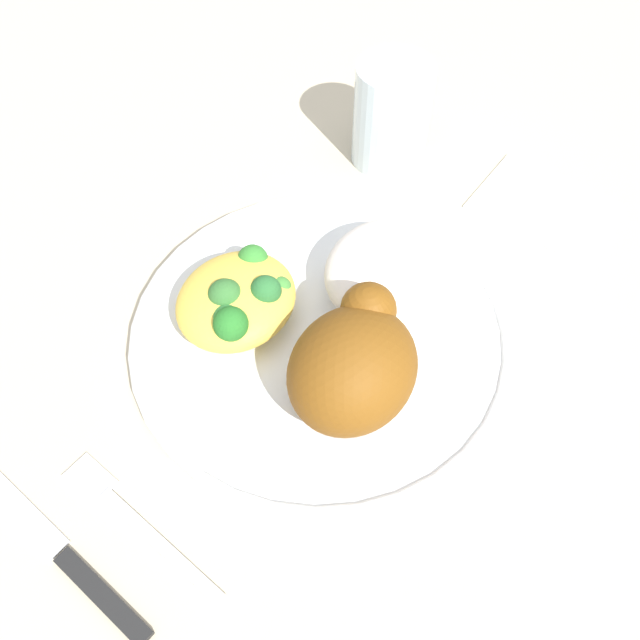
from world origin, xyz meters
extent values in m
plane|color=#C2B396|center=(0.00, 0.00, 0.00)|extent=(2.00, 2.00, 0.00)
cylinder|color=white|center=(0.00, 0.00, 0.01)|extent=(0.29, 0.29, 0.01)
torus|color=white|center=(0.00, 0.00, 0.01)|extent=(0.29, 0.29, 0.01)
ellipsoid|color=brown|center=(-0.04, -0.05, 0.05)|extent=(0.10, 0.08, 0.08)
sphere|color=brown|center=(0.00, -0.04, 0.07)|extent=(0.04, 0.04, 0.04)
ellipsoid|color=white|center=(0.06, -0.02, 0.04)|extent=(0.11, 0.10, 0.05)
ellipsoid|color=#EABF46|center=(-0.03, 0.06, 0.03)|extent=(0.10, 0.09, 0.04)
sphere|color=#438A38|center=(0.00, 0.04, 0.04)|extent=(0.02, 0.02, 0.02)
sphere|color=#3C8F41|center=(-0.05, 0.05, 0.04)|extent=(0.02, 0.02, 0.02)
sphere|color=#356E31|center=(-0.03, 0.06, 0.04)|extent=(0.03, 0.03, 0.03)
sphere|color=#267126|center=(-0.05, 0.04, 0.05)|extent=(0.03, 0.03, 0.03)
sphere|color=#368430|center=(0.01, 0.07, 0.04)|extent=(0.02, 0.02, 0.02)
sphere|color=#2B6B32|center=(-0.01, 0.04, 0.04)|extent=(0.02, 0.02, 0.02)
sphere|color=#47843D|center=(-0.04, 0.08, 0.04)|extent=(0.02, 0.02, 0.02)
cube|color=silver|center=(-0.19, -0.01, 0.00)|extent=(0.02, 0.11, 0.01)
cube|color=silver|center=(-0.19, 0.06, 0.00)|extent=(0.02, 0.04, 0.00)
cube|color=black|center=(-0.23, 0.00, 0.00)|extent=(0.02, 0.08, 0.01)
cube|color=#B2B2B7|center=(-0.23, 0.10, 0.00)|extent=(0.03, 0.11, 0.00)
cylinder|color=silver|center=(0.21, 0.07, 0.05)|extent=(0.07, 0.07, 0.10)
cube|color=white|center=(0.23, -0.08, 0.00)|extent=(0.09, 0.12, 0.00)
camera|label=1|loc=(-0.24, -0.17, 0.44)|focal=37.44mm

